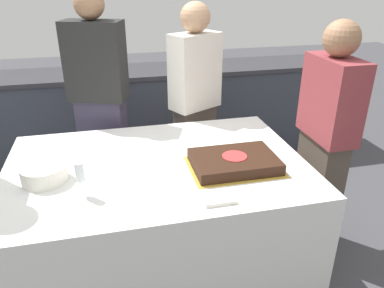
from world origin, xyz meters
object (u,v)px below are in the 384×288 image
at_px(wine_glass, 80,174).
at_px(person_seated_right, 325,142).
at_px(cake, 234,162).
at_px(plate_stack, 44,173).
at_px(person_cutting_cake, 195,104).
at_px(person_standing_back, 100,106).

bearing_deg(wine_glass, person_seated_right, 9.83).
height_order(cake, person_seated_right, person_seated_right).
xyz_separation_m(plate_stack, wine_glass, (0.20, -0.20, 0.08)).
distance_m(cake, person_cutting_cake, 0.95).
relative_size(plate_stack, person_seated_right, 0.15).
distance_m(person_seated_right, person_standing_back, 1.59).
xyz_separation_m(plate_stack, person_seated_right, (1.68, 0.06, -0.02)).
bearing_deg(person_seated_right, plate_stack, -87.93).
height_order(plate_stack, person_seated_right, person_seated_right).
xyz_separation_m(person_cutting_cake, person_standing_back, (-0.72, 0.00, 0.04)).
relative_size(cake, person_standing_back, 0.30).
distance_m(person_cutting_cake, person_seated_right, 1.03).
xyz_separation_m(cake, person_seated_right, (0.66, 0.15, -0.01)).
relative_size(person_seated_right, person_standing_back, 0.92).
bearing_deg(cake, person_seated_right, 12.59).
xyz_separation_m(wine_glass, person_cutting_cake, (0.83, 1.06, -0.06)).
distance_m(cake, person_standing_back, 1.19).
relative_size(person_cutting_cake, person_standing_back, 0.94).
height_order(plate_stack, person_cutting_cake, person_cutting_cake).
height_order(cake, wine_glass, wine_glass).
xyz_separation_m(wine_glass, person_seated_right, (1.48, 0.26, -0.10)).
xyz_separation_m(person_cutting_cake, person_seated_right, (0.66, -0.80, -0.03)).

